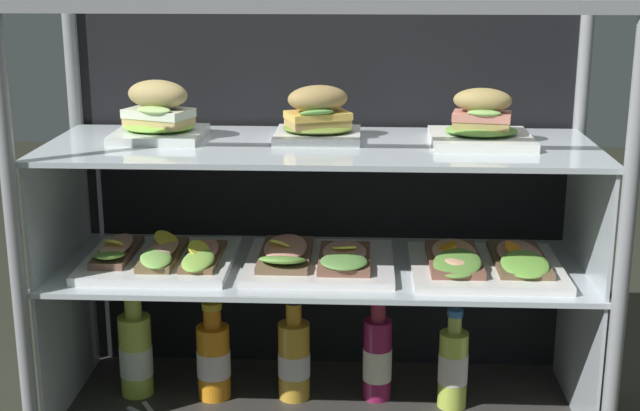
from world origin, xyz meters
TOP-DOWN VIEW (x-y plane):
  - case_base_deck at (0.00, 0.00)m, footprint 1.14×0.43m
  - case_frame at (0.00, 0.13)m, footprint 1.14×0.43m
  - riser_lower_tier at (0.00, 0.00)m, footprint 1.08×0.37m
  - shelf_lower_glass at (0.00, 0.00)m, footprint 1.09×0.38m
  - riser_upper_tier at (0.00, 0.00)m, footprint 1.08×0.37m
  - shelf_upper_glass at (0.00, 0.00)m, footprint 1.09×0.38m
  - plated_roll_sandwich_center at (-0.33, 0.04)m, footprint 0.18×0.18m
  - plated_roll_sandwich_left_of_center at (-0.01, 0.05)m, footprint 0.17×0.17m
  - plated_roll_sandwich_far_right at (0.32, 0.02)m, footprint 0.20×0.20m
  - open_sandwich_tray_center at (-0.33, -0.02)m, footprint 0.30×0.28m
  - open_sandwich_tray_mid_right at (-0.01, -0.02)m, footprint 0.30×0.28m
  - open_sandwich_tray_near_right_corner at (0.33, -0.03)m, footprint 0.30×0.28m
  - juice_bottle_near_post at (-0.40, 0.02)m, footprint 0.07×0.07m
  - juice_bottle_front_fourth at (-0.23, 0.02)m, footprint 0.07×0.07m
  - juice_bottle_front_right_end at (-0.06, 0.02)m, footprint 0.07×0.07m
  - juice_bottle_back_left at (0.12, 0.03)m, footprint 0.06×0.06m
  - juice_bottle_back_right at (0.28, 0.00)m, footprint 0.06×0.06m

SIDE VIEW (x-z plane):
  - case_base_deck at x=0.00m, z-range 0.00..0.04m
  - juice_bottle_front_fourth at x=-0.23m, z-range 0.02..0.24m
  - juice_bottle_back_right at x=0.28m, z-range 0.02..0.24m
  - juice_bottle_front_right_end at x=-0.06m, z-range 0.02..0.25m
  - juice_bottle_near_post at x=-0.40m, z-range 0.02..0.25m
  - juice_bottle_back_left at x=0.12m, z-range 0.02..0.26m
  - riser_lower_tier at x=0.00m, z-range 0.04..0.34m
  - shelf_lower_glass at x=0.00m, z-range 0.34..0.36m
  - open_sandwich_tray_mid_right at x=-0.01m, z-range 0.34..0.41m
  - open_sandwich_tray_center at x=-0.33m, z-range 0.34..0.41m
  - open_sandwich_tray_near_right_corner at x=0.33m, z-range 0.35..0.41m
  - riser_upper_tier at x=0.00m, z-range 0.36..0.60m
  - case_frame at x=0.00m, z-range 0.04..0.94m
  - shelf_upper_glass at x=0.00m, z-range 0.60..0.61m
  - plated_roll_sandwich_far_right at x=0.32m, z-range 0.59..0.70m
  - plated_roll_sandwich_left_of_center at x=-0.01m, z-range 0.60..0.71m
  - plated_roll_sandwich_center at x=-0.33m, z-range 0.59..0.71m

